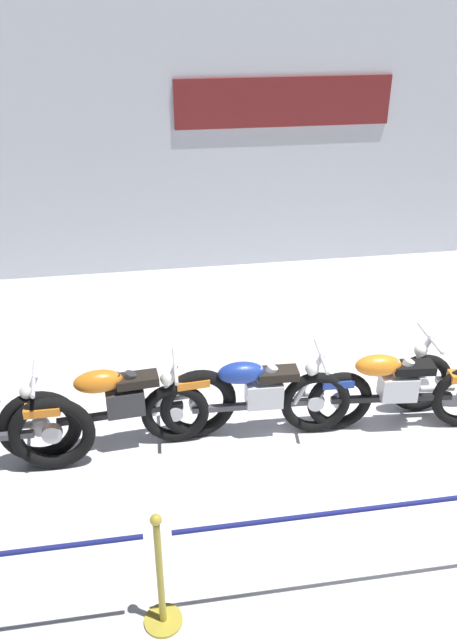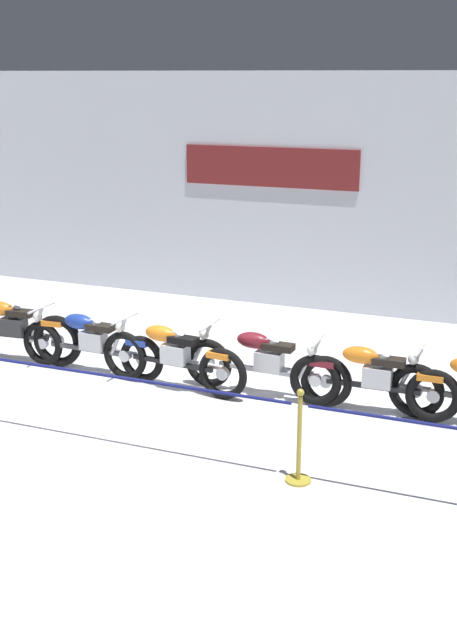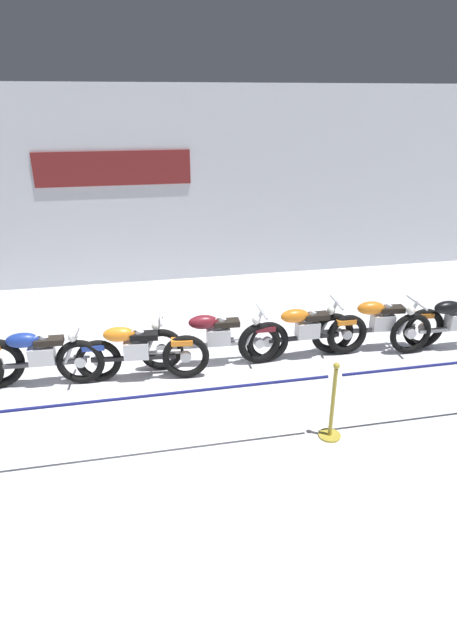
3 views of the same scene
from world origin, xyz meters
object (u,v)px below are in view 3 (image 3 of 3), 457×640
at_px(motorcycle_blue_3, 38,358).
at_px(motorcycle_black_8, 454,324).
at_px(stanchion_mid_right, 332,412).
at_px(motorcycle_orange_6, 304,333).
at_px(motorcycle_maroon_5, 214,339).
at_px(motorcycle_orange_7, 379,325).
at_px(motorcycle_orange_4, 132,352).

distance_m(motorcycle_blue_3, motorcycle_black_8, 6.62).
height_order(motorcycle_blue_3, stanchion_mid_right, stanchion_mid_right).
bearing_deg(motorcycle_orange_6, motorcycle_maroon_5, 178.35).
bearing_deg(stanchion_mid_right, motorcycle_blue_3, 151.68).
xyz_separation_m(motorcycle_blue_3, motorcycle_orange_7, (5.39, 0.08, 0.01)).
height_order(motorcycle_blue_3, motorcycle_maroon_5, motorcycle_maroon_5).
relative_size(motorcycle_maroon_5, stanchion_mid_right, 2.25).
relative_size(motorcycle_blue_3, motorcycle_orange_6, 1.07).
relative_size(motorcycle_orange_4, motorcycle_orange_6, 1.03).
height_order(motorcycle_blue_3, motorcycle_orange_6, motorcycle_orange_6).
xyz_separation_m(motorcycle_blue_3, motorcycle_orange_6, (4.07, 0.05, 0.00)).
xyz_separation_m(motorcycle_blue_3, stanchion_mid_right, (3.72, -2.01, -0.10)).
distance_m(motorcycle_blue_3, stanchion_mid_right, 4.23).
distance_m(motorcycle_orange_4, motorcycle_maroon_5, 1.29).
distance_m(motorcycle_orange_7, stanchion_mid_right, 2.67).
xyz_separation_m(motorcycle_black_8, stanchion_mid_right, (-2.90, -1.86, -0.11)).
distance_m(motorcycle_orange_6, stanchion_mid_right, 2.09).
bearing_deg(motorcycle_black_8, motorcycle_orange_4, 179.71).
relative_size(motorcycle_orange_4, motorcycle_black_8, 1.00).
height_order(motorcycle_blue_3, motorcycle_orange_7, motorcycle_orange_7).
bearing_deg(motorcycle_orange_7, motorcycle_maroon_5, 179.68).
height_order(motorcycle_orange_4, motorcycle_black_8, motorcycle_black_8).
xyz_separation_m(motorcycle_blue_3, motorcycle_maroon_5, (2.62, 0.09, 0.00)).
distance_m(motorcycle_maroon_5, motorcycle_orange_6, 1.45).
distance_m(motorcycle_maroon_5, stanchion_mid_right, 2.37).
xyz_separation_m(motorcycle_orange_6, stanchion_mid_right, (-0.35, -2.06, -0.10)).
distance_m(motorcycle_orange_4, stanchion_mid_right, 3.03).
bearing_deg(stanchion_mid_right, motorcycle_orange_4, 141.49).
relative_size(motorcycle_blue_3, stanchion_mid_right, 2.23).
bearing_deg(motorcycle_orange_6, motorcycle_black_8, -4.41).
height_order(motorcycle_black_8, stanchion_mid_right, stanchion_mid_right).
height_order(motorcycle_orange_6, motorcycle_black_8, motorcycle_black_8).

